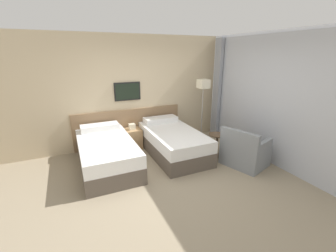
{
  "coord_description": "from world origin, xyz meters",
  "views": [
    {
      "loc": [
        -1.69,
        -3.33,
        2.26
      ],
      "look_at": [
        0.26,
        0.97,
        0.73
      ],
      "focal_mm": 24.0,
      "sensor_mm": 36.0,
      "label": 1
    }
  ],
  "objects": [
    {
      "name": "ground_plane",
      "position": [
        0.0,
        0.0,
        0.0
      ],
      "size": [
        16.0,
        16.0,
        0.0
      ],
      "primitive_type": "plane",
      "color": "gray"
    },
    {
      "name": "wall_headboard",
      "position": [
        -0.02,
        2.09,
        1.3
      ],
      "size": [
        10.0,
        0.1,
        2.7
      ],
      "color": "#C6B28E",
      "rests_on": "ground_plane"
    },
    {
      "name": "wall_window",
      "position": [
        2.18,
        -0.11,
        1.34
      ],
      "size": [
        0.21,
        4.56,
        2.7
      ],
      "color": "white",
      "rests_on": "ground_plane"
    },
    {
      "name": "bed_near_door",
      "position": [
        -1.1,
        1.05,
        0.3
      ],
      "size": [
        1.06,
        1.98,
        0.71
      ],
      "color": "brown",
      "rests_on": "ground_plane"
    },
    {
      "name": "bed_near_window",
      "position": [
        0.41,
        1.05,
        0.3
      ],
      "size": [
        1.06,
        1.98,
        0.71
      ],
      "color": "brown",
      "rests_on": "ground_plane"
    },
    {
      "name": "nightstand",
      "position": [
        -0.34,
        1.78,
        0.25
      ],
      "size": [
        0.41,
        0.4,
        0.63
      ],
      "color": "#9E7A51",
      "rests_on": "ground_plane"
    },
    {
      "name": "floor_lamp",
      "position": [
        1.47,
        1.48,
        1.39
      ],
      "size": [
        0.26,
        0.26,
        1.64
      ],
      "color": "#9E9993",
      "rests_on": "ground_plane"
    },
    {
      "name": "side_table",
      "position": [
        1.28,
        0.53,
        0.36
      ],
      "size": [
        0.38,
        0.38,
        0.53
      ],
      "color": "brown",
      "rests_on": "ground_plane"
    },
    {
      "name": "armchair",
      "position": [
        1.55,
        -0.07,
        0.28
      ],
      "size": [
        0.93,
        1.0,
        0.82
      ],
      "rotation": [
        0.0,
        0.0,
        1.89
      ],
      "color": "gray",
      "rests_on": "ground_plane"
    }
  ]
}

